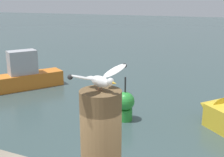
{
  "coord_description": "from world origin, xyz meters",
  "views": [
    {
      "loc": [
        1.24,
        -2.49,
        3.48
      ],
      "look_at": [
        0.14,
        -0.05,
        2.74
      ],
      "focal_mm": 46.48,
      "sensor_mm": 36.0,
      "label": 1
    }
  ],
  "objects_px": {
    "boat_orange": "(13,78)",
    "channel_buoy": "(125,105)",
    "mooring_post": "(101,147)",
    "seagull": "(101,78)"
  },
  "relations": [
    {
      "from": "mooring_post",
      "to": "seagull",
      "type": "distance_m",
      "value": 0.66
    },
    {
      "from": "boat_orange",
      "to": "channel_buoy",
      "type": "xyz_separation_m",
      "value": [
        5.11,
        -0.96,
        -0.0
      ]
    },
    {
      "from": "boat_orange",
      "to": "channel_buoy",
      "type": "relative_size",
      "value": 2.82
    },
    {
      "from": "boat_orange",
      "to": "mooring_post",
      "type": "bearing_deg",
      "value": -41.84
    },
    {
      "from": "seagull",
      "to": "channel_buoy",
      "type": "relative_size",
      "value": 0.48
    },
    {
      "from": "boat_orange",
      "to": "channel_buoy",
      "type": "distance_m",
      "value": 5.2
    },
    {
      "from": "seagull",
      "to": "boat_orange",
      "type": "xyz_separation_m",
      "value": [
        -6.96,
        6.23,
        -2.33
      ]
    },
    {
      "from": "mooring_post",
      "to": "seagull",
      "type": "height_order",
      "value": "seagull"
    },
    {
      "from": "channel_buoy",
      "to": "mooring_post",
      "type": "bearing_deg",
      "value": -70.74
    },
    {
      "from": "channel_buoy",
      "to": "boat_orange",
      "type": "bearing_deg",
      "value": 169.41
    }
  ]
}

